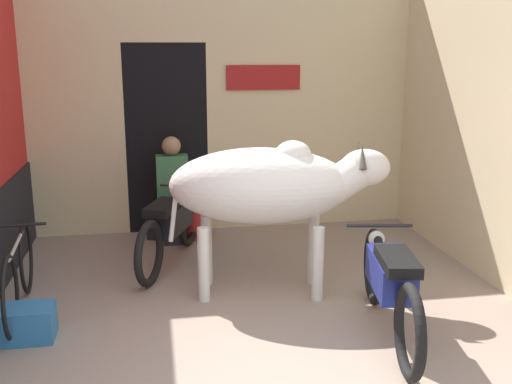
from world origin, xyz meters
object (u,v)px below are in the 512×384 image
Objects in this scene: motorcycle_near at (390,283)px; shopkeeper_seated at (173,186)px; plastic_stool at (195,219)px; motorcycle_far at (171,225)px; crate at (26,323)px; cow at (269,186)px; bicycle at (19,274)px.

shopkeeper_seated is (-1.65, 2.80, 0.23)m from motorcycle_near.
motorcycle_near is 4.35× the size of plastic_stool.
plastic_stool is at bearing 14.21° from shopkeeper_seated.
motorcycle_near reaches higher than motorcycle_far.
motorcycle_far is at bearing 52.23° from crate.
motorcycle_far is at bearing -94.45° from shopkeeper_seated.
cow is at bearing -46.23° from motorcycle_far.
bicycle is 2.54m from plastic_stool.
shopkeeper_seated is (0.06, 0.79, 0.25)m from motorcycle_far.
bicycle reaches higher than plastic_stool.
crate is (-2.94, 0.42, -0.32)m from motorcycle_near.
motorcycle_far reaches higher than plastic_stool.
bicycle is at bearing -177.90° from cow.
plastic_stool is at bearing 115.91° from motorcycle_near.
motorcycle_far is 0.83m from shopkeeper_seated.
cow is 2.41m from crate.
motorcycle_far is 1.43× the size of shopkeeper_seated.
cow reaches higher than motorcycle_near.
crate is at bearing -163.44° from cow.
cow is 1.65× the size of shopkeeper_seated.
plastic_stool is (-1.39, 2.86, -0.22)m from motorcycle_near.
motorcycle_far is 1.72m from bicycle.
motorcycle_far is (-1.72, 2.01, -0.02)m from motorcycle_near.
motorcycle_near reaches higher than bicycle.
crate is at bearing -118.53° from shopkeeper_seated.
shopkeeper_seated reaches higher than motorcycle_near.
shopkeeper_seated is at bearing 120.59° from motorcycle_near.
motorcycle_near is 1.18× the size of bicycle.
bicycle reaches higher than crate.
plastic_stool is (-0.59, 1.80, -0.82)m from cow.
cow reaches higher than crate.
cow is 2.39m from bicycle.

